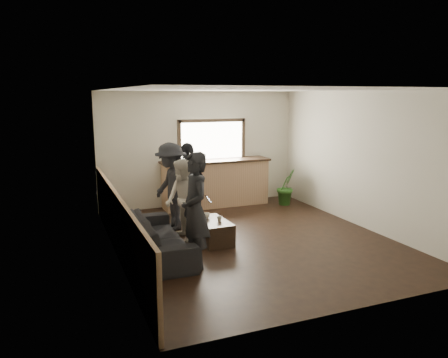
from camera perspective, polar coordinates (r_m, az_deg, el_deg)
name	(u,v)px	position (r m, az deg, el deg)	size (l,w,h in m)	color
ground	(251,239)	(8.41, 3.56, -7.87)	(5.00, 6.00, 0.01)	black
room_shell	(215,166)	(7.77, -1.23, 1.75)	(5.01, 6.01, 2.80)	silver
bar_counter	(216,180)	(10.76, -1.11, -0.15)	(2.70, 0.68, 2.13)	#A07757
sofa	(157,237)	(7.61, -8.73, -7.45)	(2.22, 0.87, 0.65)	black
coffee_table	(213,231)	(8.20, -1.48, -6.82)	(0.51, 0.93, 0.41)	black
cup_a	(206,216)	(8.28, -2.34, -4.81)	(0.13, 0.13, 0.10)	silver
cup_b	(219,219)	(8.09, -0.59, -5.22)	(0.10, 0.10, 0.09)	silver
potted_plant	(286,187)	(11.01, 8.14, -0.99)	(0.50, 0.41, 0.91)	#2D6623
person_a	(195,210)	(6.88, -3.81, -4.12)	(0.49, 0.67, 1.85)	black
person_b	(183,200)	(8.18, -5.42, -2.80)	(0.69, 0.83, 1.54)	beige
person_c	(171,187)	(8.85, -6.91, -1.01)	(0.86, 1.25, 1.78)	black
person_d	(189,181)	(9.59, -4.62, -0.28)	(1.06, 0.91, 1.70)	black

